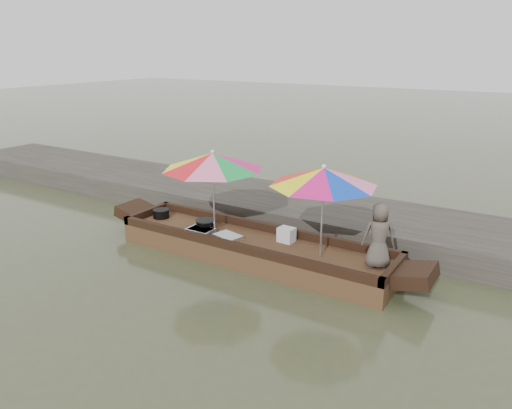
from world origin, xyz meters
The scene contains 11 objects.
water centered at (0.00, 0.00, 0.00)m, with size 80.00×80.00×0.00m, color #464C33.
dock centered at (0.00, 2.20, 0.25)m, with size 22.00×2.20×0.50m, color #2D2B26.
boat_hull centered at (0.00, 0.00, 0.17)m, with size 5.17×1.20×0.35m, color #3C2519.
cooking_pot centered at (-2.25, 0.08, 0.44)m, with size 0.32×0.32×0.17m, color black.
tray_crayfish centered at (-1.02, -0.20, 0.39)m, with size 0.49×0.34×0.09m, color silver.
tray_scallop centered at (-0.45, -0.14, 0.38)m, with size 0.49×0.34×0.06m, color silver.
charcoal_grill centered at (-1.08, 0.03, 0.43)m, with size 0.36×0.36×0.17m, color black.
supply_bag centered at (0.53, 0.27, 0.48)m, with size 0.28×0.22×0.26m, color silver.
vendor centered at (2.24, 0.10, 0.88)m, with size 0.52×0.34×1.06m, color #4D453E.
umbrella_bow centered at (-0.85, 0.00, 1.12)m, with size 1.84×1.84×1.55m, color #E51479, non-canonical shape.
umbrella_stern centered at (1.31, 0.00, 1.12)m, with size 1.73×1.73×1.55m, color pink, non-canonical shape.
Camera 1 is at (4.43, -6.99, 3.65)m, focal length 35.00 mm.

